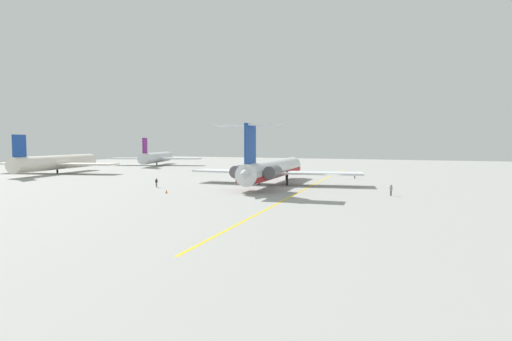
{
  "coord_description": "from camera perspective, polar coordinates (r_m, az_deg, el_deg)",
  "views": [
    {
      "loc": [
        -76.27,
        -18.45,
        8.28
      ],
      "look_at": [
        0.2,
        16.06,
        2.72
      ],
      "focal_mm": 28.76,
      "sensor_mm": 36.0,
      "label": 1
    }
  ],
  "objects": [
    {
      "name": "taxiway_centreline",
      "position": [
        80.21,
        7.68,
        -2.16
      ],
      "size": [
        104.12,
        10.93,
        0.01
      ],
      "primitive_type": "cube",
      "rotation": [
        0.0,
        0.0,
        0.1
      ],
      "color": "gold",
      "rests_on": "ground"
    },
    {
      "name": "ground_crew_near_nose",
      "position": [
        79.41,
        -13.68,
        -1.5
      ],
      "size": [
        0.35,
        0.32,
        1.73
      ],
      "rotation": [
        0.0,
        0.0,
        0.85
      ],
      "color": "black",
      "rests_on": "ground"
    },
    {
      "name": "safety_cone_nose",
      "position": [
        105.23,
        -1.2,
        -0.57
      ],
      "size": [
        0.4,
        0.4,
        0.55
      ],
      "primitive_type": "cone",
      "color": "#EA590F",
      "rests_on": "ground"
    },
    {
      "name": "safety_cone_wingtip",
      "position": [
        69.83,
        -12.35,
        -2.88
      ],
      "size": [
        0.4,
        0.4,
        0.55
      ],
      "primitive_type": "cone",
      "color": "#EA590F",
      "rests_on": "ground"
    },
    {
      "name": "ground_crew_near_tail",
      "position": [
        68.22,
        18.27,
        -2.42
      ],
      "size": [
        0.28,
        0.45,
        1.77
      ],
      "rotation": [
        0.0,
        0.0,
        6.23
      ],
      "color": "black",
      "rests_on": "ground"
    },
    {
      "name": "ground_crew_portside",
      "position": [
        98.58,
        13.58,
        -0.51
      ],
      "size": [
        0.38,
        0.27,
        1.69
      ],
      "rotation": [
        0.0,
        0.0,
        1.03
      ],
      "color": "black",
      "rests_on": "ground"
    },
    {
      "name": "airliner_mid_right",
      "position": [
        159.63,
        -13.55,
        1.79
      ],
      "size": [
        32.82,
        33.01,
        10.15
      ],
      "rotation": [
        0.0,
        0.0,
        0.37
      ],
      "color": "silver",
      "rests_on": "ground"
    },
    {
      "name": "airliner_mid_left",
      "position": [
        126.02,
        -25.69,
        1.04
      ],
      "size": [
        34.36,
        34.33,
        10.38
      ],
      "rotation": [
        0.0,
        0.0,
        0.26
      ],
      "color": "silver",
      "rests_on": "ground"
    },
    {
      "name": "main_jetliner",
      "position": [
        81.42,
        2.33,
        0.18
      ],
      "size": [
        39.7,
        35.11,
        11.56
      ],
      "rotation": [
        0.0,
        0.0,
        0.12
      ],
      "color": "silver",
      "rests_on": "ground"
    },
    {
      "name": "ground",
      "position": [
        78.9,
        10.64,
        -2.29
      ],
      "size": [
        282.46,
        282.46,
        0.0
      ],
      "primitive_type": "plane",
      "color": "#9E9E99"
    }
  ]
}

